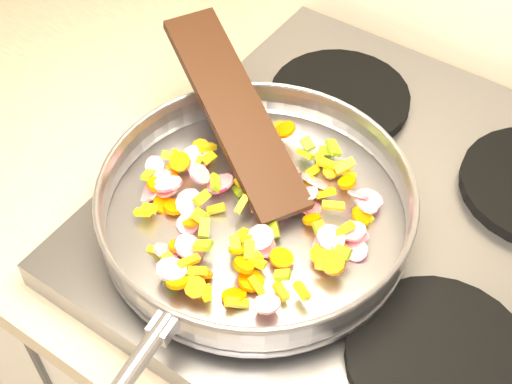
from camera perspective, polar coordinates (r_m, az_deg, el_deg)
The scene contains 7 objects.
cooktop at distance 0.88m, azimuth 9.80°, elevation -2.47°, with size 0.60×0.60×0.04m, color #939399.
grate_fl at distance 0.82m, azimuth -3.21°, elevation -3.24°, with size 0.19×0.19×0.02m, color black.
grate_fr at distance 0.76m, azimuth 14.46°, elevation -12.79°, with size 0.19×0.19×0.02m, color black.
grate_bl at distance 0.98m, azimuth 6.70°, elevation 7.51°, with size 0.19×0.19×0.02m, color black.
saute_pan at distance 0.80m, azimuth -0.07°, elevation -0.94°, with size 0.39×0.56×0.06m.
vegetable_heap at distance 0.81m, azimuth -0.05°, elevation -1.09°, with size 0.29×0.29×0.05m.
wooden_spatula at distance 0.85m, azimuth -1.70°, elevation 6.49°, with size 0.29×0.07×0.01m, color black.
Camera 1 is at (-0.52, 1.14, 1.60)m, focal length 50.00 mm.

